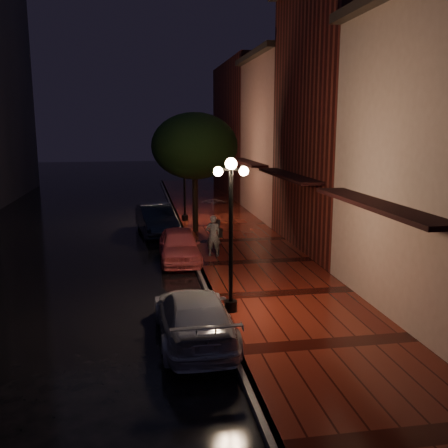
{
  "coord_description": "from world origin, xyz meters",
  "views": [
    {
      "loc": [
        -2.08,
        -18.15,
        5.28
      ],
      "look_at": [
        1.24,
        1.34,
        1.4
      ],
      "focal_mm": 40.0,
      "sensor_mm": 36.0,
      "label": 1
    }
  ],
  "objects_px": {
    "street_tree": "(195,148)",
    "navy_car": "(156,220)",
    "woman_with_umbrella": "(213,218)",
    "streetlamp_near": "(231,226)",
    "parking_meter": "(218,233)",
    "pink_car": "(179,245)",
    "silver_car": "(194,316)",
    "streetlamp_far": "(184,176)"
  },
  "relations": [
    {
      "from": "woman_with_umbrella",
      "to": "parking_meter",
      "type": "xyz_separation_m",
      "value": [
        0.23,
        0.17,
        -0.67
      ]
    },
    {
      "from": "streetlamp_far",
      "to": "silver_car",
      "type": "relative_size",
      "value": 0.97
    },
    {
      "from": "street_tree",
      "to": "woman_with_umbrella",
      "type": "distance_m",
      "value": 5.5
    },
    {
      "from": "street_tree",
      "to": "silver_car",
      "type": "distance_m",
      "value": 13.04
    },
    {
      "from": "streetlamp_far",
      "to": "navy_car",
      "type": "height_order",
      "value": "streetlamp_far"
    },
    {
      "from": "streetlamp_near",
      "to": "woman_with_umbrella",
      "type": "height_order",
      "value": "streetlamp_near"
    },
    {
      "from": "streetlamp_near",
      "to": "streetlamp_far",
      "type": "distance_m",
      "value": 14.0
    },
    {
      "from": "street_tree",
      "to": "pink_car",
      "type": "xyz_separation_m",
      "value": [
        -1.21,
        -4.94,
        -3.58
      ]
    },
    {
      "from": "pink_car",
      "to": "silver_car",
      "type": "xyz_separation_m",
      "value": [
        -0.25,
        -7.51,
        -0.02
      ]
    },
    {
      "from": "street_tree",
      "to": "navy_car",
      "type": "bearing_deg",
      "value": 169.84
    },
    {
      "from": "navy_car",
      "to": "woman_with_umbrella",
      "type": "distance_m",
      "value": 5.7
    },
    {
      "from": "street_tree",
      "to": "navy_car",
      "type": "xyz_separation_m",
      "value": [
        -1.92,
        0.34,
        -3.51
      ]
    },
    {
      "from": "streetlamp_near",
      "to": "pink_car",
      "type": "distance_m",
      "value": 6.42
    },
    {
      "from": "silver_car",
      "to": "streetlamp_far",
      "type": "bearing_deg",
      "value": -95.42
    },
    {
      "from": "woman_with_umbrella",
      "to": "silver_car",
      "type": "bearing_deg",
      "value": 98.02
    },
    {
      "from": "navy_car",
      "to": "streetlamp_far",
      "type": "bearing_deg",
      "value": 50.61
    },
    {
      "from": "streetlamp_far",
      "to": "woman_with_umbrella",
      "type": "bearing_deg",
      "value": -86.95
    },
    {
      "from": "navy_car",
      "to": "parking_meter",
      "type": "distance_m",
      "value": 5.56
    },
    {
      "from": "streetlamp_near",
      "to": "pink_car",
      "type": "bearing_deg",
      "value": 98.92
    },
    {
      "from": "streetlamp_far",
      "to": "parking_meter",
      "type": "distance_m",
      "value": 7.89
    },
    {
      "from": "woman_with_umbrella",
      "to": "street_tree",
      "type": "bearing_deg",
      "value": -68.04
    },
    {
      "from": "silver_car",
      "to": "woman_with_umbrella",
      "type": "bearing_deg",
      "value": -103.04
    },
    {
      "from": "streetlamp_near",
      "to": "parking_meter",
      "type": "height_order",
      "value": "streetlamp_near"
    },
    {
      "from": "streetlamp_far",
      "to": "parking_meter",
      "type": "relative_size",
      "value": 2.97
    },
    {
      "from": "street_tree",
      "to": "parking_meter",
      "type": "bearing_deg",
      "value": -85.24
    },
    {
      "from": "street_tree",
      "to": "pink_car",
      "type": "bearing_deg",
      "value": -103.75
    },
    {
      "from": "streetlamp_far",
      "to": "woman_with_umbrella",
      "type": "xyz_separation_m",
      "value": [
        0.42,
        -7.88,
        -0.9
      ]
    },
    {
      "from": "streetlamp_far",
      "to": "silver_car",
      "type": "xyz_separation_m",
      "value": [
        -1.2,
        -15.46,
        -1.95
      ]
    },
    {
      "from": "navy_car",
      "to": "woman_with_umbrella",
      "type": "xyz_separation_m",
      "value": [
        2.08,
        -5.22,
        0.96
      ]
    },
    {
      "from": "parking_meter",
      "to": "silver_car",
      "type": "bearing_deg",
      "value": -118.46
    },
    {
      "from": "woman_with_umbrella",
      "to": "parking_meter",
      "type": "bearing_deg",
      "value": -122.74
    },
    {
      "from": "streetlamp_far",
      "to": "woman_with_umbrella",
      "type": "height_order",
      "value": "streetlamp_far"
    },
    {
      "from": "navy_car",
      "to": "street_tree",
      "type": "bearing_deg",
      "value": -17.63
    },
    {
      "from": "navy_car",
      "to": "silver_car",
      "type": "relative_size",
      "value": 1.0
    },
    {
      "from": "streetlamp_far",
      "to": "street_tree",
      "type": "height_order",
      "value": "street_tree"
    },
    {
      "from": "navy_car",
      "to": "woman_with_umbrella",
      "type": "height_order",
      "value": "woman_with_umbrella"
    },
    {
      "from": "streetlamp_far",
      "to": "pink_car",
      "type": "xyz_separation_m",
      "value": [
        -0.95,
        -7.95,
        -1.94
      ]
    },
    {
      "from": "streetlamp_near",
      "to": "pink_car",
      "type": "xyz_separation_m",
      "value": [
        -0.95,
        6.05,
        -1.94
      ]
    },
    {
      "from": "streetlamp_near",
      "to": "pink_car",
      "type": "height_order",
      "value": "streetlamp_near"
    },
    {
      "from": "streetlamp_far",
      "to": "pink_car",
      "type": "height_order",
      "value": "streetlamp_far"
    },
    {
      "from": "streetlamp_near",
      "to": "parking_meter",
      "type": "xyz_separation_m",
      "value": [
        0.65,
        6.29,
        -1.57
      ]
    },
    {
      "from": "silver_car",
      "to": "woman_with_umbrella",
      "type": "relative_size",
      "value": 1.9
    }
  ]
}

